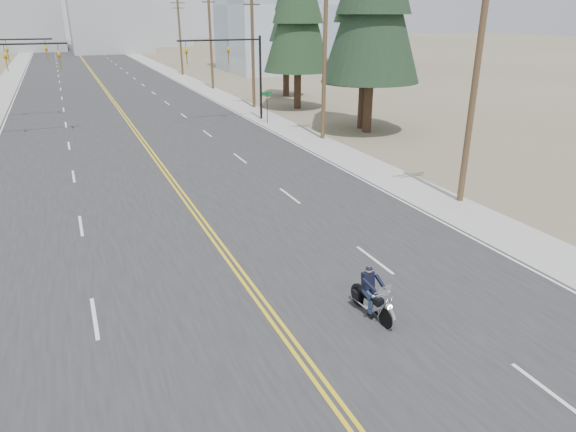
# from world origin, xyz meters

# --- Properties ---
(ground_plane) EXTENTS (400.00, 400.00, 0.00)m
(ground_plane) POSITION_xyz_m (0.00, 0.00, 0.00)
(ground_plane) COLOR #776D56
(ground_plane) RESTS_ON ground
(road) EXTENTS (20.00, 200.00, 0.01)m
(road) POSITION_xyz_m (0.00, 70.00, 0.01)
(road) COLOR #303033
(road) RESTS_ON ground
(sidewalk_left) EXTENTS (3.00, 200.00, 0.01)m
(sidewalk_left) POSITION_xyz_m (-11.50, 70.00, 0.01)
(sidewalk_left) COLOR #A5A5A0
(sidewalk_left) RESTS_ON ground
(sidewalk_right) EXTENTS (3.00, 200.00, 0.01)m
(sidewalk_right) POSITION_xyz_m (11.50, 70.00, 0.01)
(sidewalk_right) COLOR #A5A5A0
(sidewalk_right) RESTS_ON ground
(traffic_mast_right) EXTENTS (7.10, 0.26, 7.00)m
(traffic_mast_right) POSITION_xyz_m (8.98, 32.00, 4.94)
(traffic_mast_right) COLOR black
(traffic_mast_right) RESTS_ON ground
(traffic_mast_far) EXTENTS (6.10, 0.26, 7.00)m
(traffic_mast_far) POSITION_xyz_m (-9.31, 40.00, 4.87)
(traffic_mast_far) COLOR black
(traffic_mast_far) RESTS_ON ground
(street_sign) EXTENTS (0.90, 0.06, 2.62)m
(street_sign) POSITION_xyz_m (10.80, 30.00, 1.80)
(street_sign) COLOR black
(street_sign) RESTS_ON ground
(utility_pole_a) EXTENTS (2.20, 0.30, 11.00)m
(utility_pole_a) POSITION_xyz_m (12.50, 8.00, 5.73)
(utility_pole_a) COLOR brown
(utility_pole_a) RESTS_ON ground
(utility_pole_b) EXTENTS (2.20, 0.30, 11.50)m
(utility_pole_b) POSITION_xyz_m (12.50, 23.00, 5.98)
(utility_pole_b) COLOR brown
(utility_pole_b) RESTS_ON ground
(utility_pole_c) EXTENTS (2.20, 0.30, 11.00)m
(utility_pole_c) POSITION_xyz_m (12.50, 38.00, 5.73)
(utility_pole_c) COLOR brown
(utility_pole_c) RESTS_ON ground
(utility_pole_d) EXTENTS (2.20, 0.30, 11.50)m
(utility_pole_d) POSITION_xyz_m (12.50, 53.00, 5.98)
(utility_pole_d) COLOR brown
(utility_pole_d) RESTS_ON ground
(utility_pole_e) EXTENTS (2.20, 0.30, 11.00)m
(utility_pole_e) POSITION_xyz_m (12.50, 70.00, 5.73)
(utility_pole_e) COLOR brown
(utility_pole_e) RESTS_ON ground
(glass_building) EXTENTS (24.00, 16.00, 20.00)m
(glass_building) POSITION_xyz_m (32.00, 70.00, 10.00)
(glass_building) COLOR #9EB5CC
(glass_building) RESTS_ON ground
(haze_bldg_b) EXTENTS (18.00, 14.00, 14.00)m
(haze_bldg_b) POSITION_xyz_m (8.00, 125.00, 7.00)
(haze_bldg_b) COLOR #ADB2B7
(haze_bldg_b) RESTS_ON ground
(haze_bldg_c) EXTENTS (16.00, 12.00, 18.00)m
(haze_bldg_c) POSITION_xyz_m (40.00, 110.00, 9.00)
(haze_bldg_c) COLOR #B7BCC6
(haze_bldg_c) RESTS_ON ground
(haze_bldg_e) EXTENTS (14.00, 14.00, 12.00)m
(haze_bldg_e) POSITION_xyz_m (25.00, 150.00, 6.00)
(haze_bldg_e) COLOR #B7BCC6
(haze_bldg_e) RESTS_ON ground
(motorcyclist) EXTENTS (1.00, 2.07, 1.57)m
(motorcyclist) POSITION_xyz_m (2.85, 0.78, 0.78)
(motorcyclist) COLOR black
(motorcyclist) RESTS_ON ground
(conifer_far) EXTENTS (4.95, 4.95, 13.26)m
(conifer_far) POSITION_xyz_m (18.50, 43.88, 7.60)
(conifer_far) COLOR #382619
(conifer_far) RESTS_ON ground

